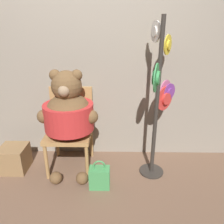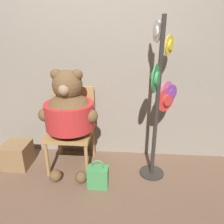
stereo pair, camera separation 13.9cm
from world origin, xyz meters
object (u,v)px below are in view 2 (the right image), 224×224
object	(u,v)px
handbag_on_ground	(98,177)
chair	(72,124)
teddy_bear	(69,113)
hat_display_rack	(160,99)

from	to	relation	value
handbag_on_ground	chair	bearing A→B (deg)	129.65
teddy_bear	hat_display_rack	distance (m)	0.99
teddy_bear	handbag_on_ground	world-z (taller)	teddy_bear
hat_display_rack	handbag_on_ground	distance (m)	1.06
handbag_on_ground	hat_display_rack	bearing A→B (deg)	25.30
teddy_bear	chair	bearing A→B (deg)	100.50
chair	hat_display_rack	bearing A→B (deg)	-8.60
teddy_bear	handbag_on_ground	distance (m)	0.76
teddy_bear	handbag_on_ground	xyz separation A→B (m)	(0.34, -0.28, -0.61)
hat_display_rack	handbag_on_ground	xyz separation A→B (m)	(-0.63, -0.30, -0.79)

